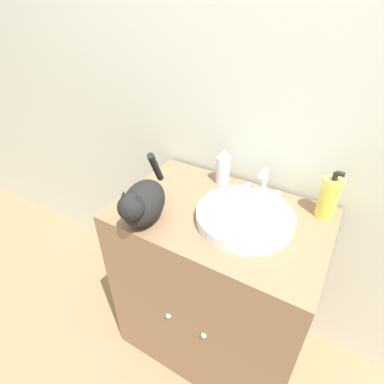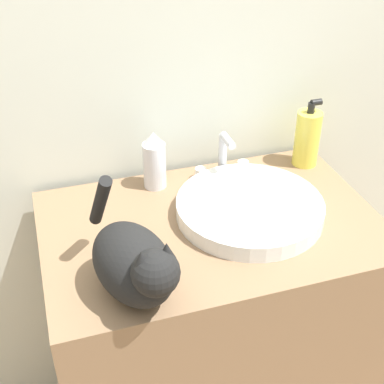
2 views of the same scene
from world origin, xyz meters
name	(u,v)px [view 2 (image 2 of 2)]	position (x,y,z in m)	size (l,w,h in m)	color
wall_back	(174,42)	(0.00, 0.60, 1.25)	(6.00, 0.05, 2.50)	silver
vanity_cabinet	(209,342)	(0.00, 0.28, 0.44)	(0.85, 0.57, 0.89)	#8C6B4C
sink_basin	(250,208)	(0.10, 0.28, 0.91)	(0.38, 0.38, 0.04)	white
faucet	(223,159)	(0.10, 0.47, 0.95)	(0.16, 0.08, 0.14)	silver
cat	(135,263)	(-0.23, 0.09, 0.97)	(0.21, 0.35, 0.23)	black
soap_bottle	(307,138)	(0.36, 0.47, 0.97)	(0.07, 0.07, 0.20)	#EADB4C
spray_bottle	(154,161)	(-0.09, 0.49, 0.97)	(0.06, 0.06, 0.17)	silver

